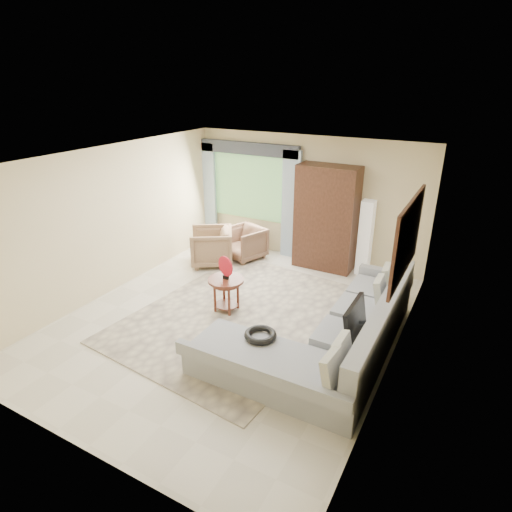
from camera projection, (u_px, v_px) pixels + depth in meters
The scene contains 17 objects.
ground at pixel (232, 320), 6.97m from camera, with size 6.00×6.00×0.00m, color silver.
area_rug at pixel (241, 314), 7.11m from camera, with size 3.00×4.00×0.02m, color beige.
sectional_sofa at pixel (335, 341), 5.93m from camera, with size 2.30×3.46×0.90m.
tv_screen at pixel (355, 320), 5.60m from camera, with size 0.06×0.74×0.48m, color black.
garden_hose at pixel (260, 335), 5.59m from camera, with size 0.43×0.43×0.09m, color black.
coffee_table at pixel (226, 294), 7.12m from camera, with size 0.60×0.60×0.60m.
red_disc at pixel (226, 266), 6.92m from camera, with size 0.34×0.34×0.03m, color red.
armchair_left at pixel (212, 247), 8.89m from camera, with size 0.83×0.85×0.77m, color #91774F.
armchair_right at pixel (244, 243), 9.19m from camera, with size 0.74×0.77×0.70m, color brown.
potted_plant at pixel (223, 233), 9.94m from camera, with size 0.51×0.44×0.56m, color #999999.
armoire at pixel (326, 218), 8.51m from camera, with size 1.20×0.55×2.10m, color black.
floor_lamp at pixel (365, 238), 8.33m from camera, with size 0.24×0.24×1.50m, color silver.
window at pixel (249, 187), 9.42m from camera, with size 1.80×0.04×1.40m, color #669E59.
curtain_left at pixel (208, 193), 9.91m from camera, with size 0.40×0.08×2.30m, color #9EB7CC.
curtain_right at pixel (291, 206), 8.98m from camera, with size 0.40×0.08×2.30m, color #9EB7CC.
valance at pixel (248, 148), 9.03m from camera, with size 2.40×0.12×0.26m, color #1E232D.
wall_mirror at pixel (407, 238), 5.48m from camera, with size 0.05×1.70×1.05m.
Camera 1 is at (3.23, -5.09, 3.68)m, focal length 30.00 mm.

